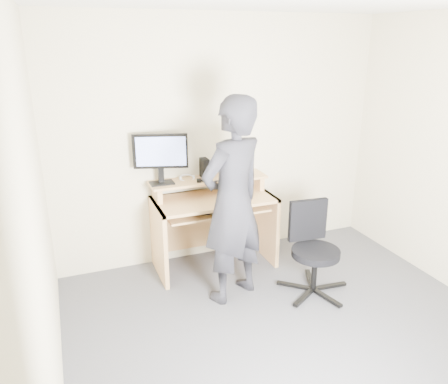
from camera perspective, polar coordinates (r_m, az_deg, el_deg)
ground at (r=3.65m, az=10.21°, el=-19.07°), size 3.50×3.50×0.00m
back_wall at (r=4.55m, az=-0.30°, el=6.70°), size 3.50×0.02×2.50m
desk at (r=4.49m, az=-1.66°, el=-2.87°), size 1.20×0.60×0.91m
monitor at (r=4.22m, az=-8.29°, el=4.89°), size 0.51×0.19×0.50m
external_drive at (r=4.43m, az=-2.56°, el=3.14°), size 0.07×0.13×0.20m
travel_mug at (r=4.48m, az=0.23°, el=3.22°), size 0.08×0.08×0.18m
smartphone at (r=4.49m, az=1.16°, el=2.10°), size 0.08×0.14×0.01m
charger at (r=4.31m, az=-3.27°, el=1.49°), size 0.05×0.05×0.03m
headphones at (r=4.43m, az=-4.87°, el=1.84°), size 0.16×0.16×0.06m
keyboard at (r=4.28m, az=-1.91°, el=-2.35°), size 0.49×0.27×0.03m
mouse at (r=4.38m, az=3.24°, el=-0.41°), size 0.10×0.07×0.04m
office_chair at (r=4.12m, az=11.51°, el=-6.84°), size 0.65×0.66×0.84m
person at (r=3.76m, az=1.13°, el=-1.32°), size 0.79×0.67×1.84m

